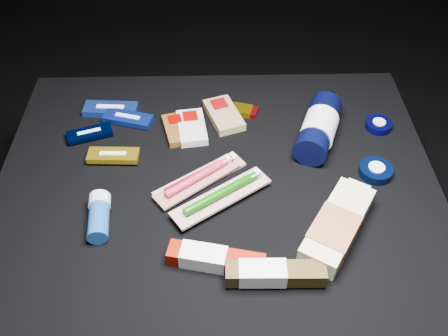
{
  "coord_description": "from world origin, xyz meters",
  "views": [
    {
      "loc": [
        -0.0,
        -0.76,
        1.21
      ],
      "look_at": [
        0.01,
        0.01,
        0.42
      ],
      "focal_mm": 40.0,
      "sensor_mm": 36.0,
      "label": 1
    }
  ],
  "objects_px": {
    "bodywash_bottle": "(337,227)",
    "toothpaste_carton_red": "(212,259)",
    "lotion_bottle": "(319,127)",
    "deodorant_stick": "(99,216)"
  },
  "relations": [
    {
      "from": "lotion_bottle",
      "to": "deodorant_stick",
      "type": "height_order",
      "value": "lotion_bottle"
    },
    {
      "from": "lotion_bottle",
      "to": "bodywash_bottle",
      "type": "relative_size",
      "value": 1.08
    },
    {
      "from": "bodywash_bottle",
      "to": "toothpaste_carton_red",
      "type": "xyz_separation_m",
      "value": [
        -0.25,
        -0.06,
        -0.01
      ]
    },
    {
      "from": "lotion_bottle",
      "to": "deodorant_stick",
      "type": "bearing_deg",
      "value": -132.24
    },
    {
      "from": "lotion_bottle",
      "to": "toothpaste_carton_red",
      "type": "distance_m",
      "value": 0.43
    },
    {
      "from": "lotion_bottle",
      "to": "deodorant_stick",
      "type": "relative_size",
      "value": 2.22
    },
    {
      "from": "lotion_bottle",
      "to": "bodywash_bottle",
      "type": "distance_m",
      "value": 0.28
    },
    {
      "from": "bodywash_bottle",
      "to": "toothpaste_carton_red",
      "type": "distance_m",
      "value": 0.26
    },
    {
      "from": "bodywash_bottle",
      "to": "deodorant_stick",
      "type": "distance_m",
      "value": 0.48
    },
    {
      "from": "bodywash_bottle",
      "to": "deodorant_stick",
      "type": "xyz_separation_m",
      "value": [
        -0.48,
        0.04,
        -0.0
      ]
    }
  ]
}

